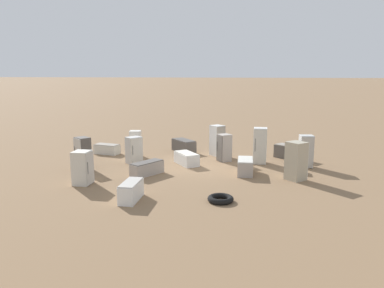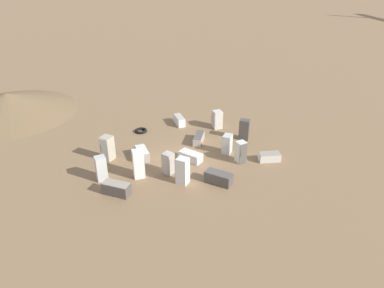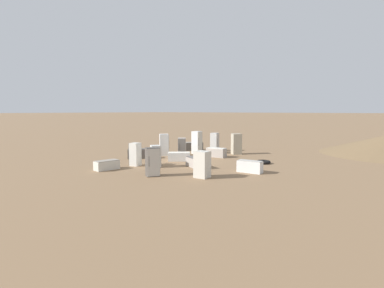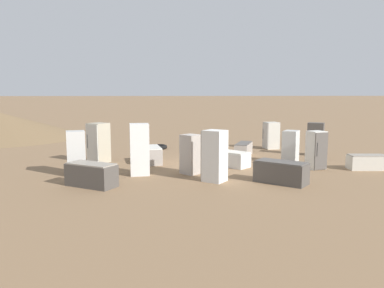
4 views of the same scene
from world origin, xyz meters
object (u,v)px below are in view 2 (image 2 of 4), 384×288
discarded_fridge_3 (179,120)px  discarded_fridge_15 (182,171)px  discarded_fridge_1 (219,178)px  discarded_fridge_2 (227,144)px  discarded_fridge_4 (101,168)px  discarded_fridge_5 (138,164)px  discarded_fridge_6 (244,129)px  discarded_fridge_13 (241,152)px  discarded_fridge_11 (269,157)px  discarded_fridge_0 (107,148)px  discarded_fridge_9 (191,156)px  discarded_fridge_7 (168,163)px  discarded_fridge_8 (217,120)px  discarded_fridge_10 (199,139)px  discarded_fridge_12 (116,189)px  scrap_tire (141,131)px  discarded_fridge_14 (142,154)px

discarded_fridge_3 → discarded_fridge_15: discarded_fridge_15 is taller
discarded_fridge_1 → discarded_fridge_2: 4.04m
discarded_fridge_4 → discarded_fridge_5: bearing=-17.8°
discarded_fridge_1 → discarded_fridge_4: discarded_fridge_4 is taller
discarded_fridge_6 → discarded_fridge_13: 3.59m
discarded_fridge_4 → discarded_fridge_11: size_ratio=1.07×
discarded_fridge_0 → discarded_fridge_9: size_ratio=1.02×
discarded_fridge_6 → discarded_fridge_7: discarded_fridge_6 is taller
discarded_fridge_8 → discarded_fridge_9: (-4.73, 3.38, -0.42)m
discarded_fridge_0 → discarded_fridge_3: (4.57, -6.12, -0.52)m
discarded_fridge_11 → discarded_fridge_8: bearing=-154.5°
discarded_fridge_1 → discarded_fridge_9: (3.19, 1.09, -0.06)m
discarded_fridge_5 → discarded_fridge_10: discarded_fridge_5 is taller
discarded_fridge_5 → discarded_fridge_12: bearing=-137.7°
discarded_fridge_5 → discarded_fridge_11: bearing=-4.3°
discarded_fridge_0 → discarded_fridge_10: size_ratio=0.97×
discarded_fridge_6 → discarded_fridge_12: size_ratio=0.89×
discarded_fridge_8 → discarded_fridge_10: 3.09m
discarded_fridge_6 → discarded_fridge_15: bearing=-108.9°
discarded_fridge_1 → discarded_fridge_13: bearing=177.0°
discarded_fridge_0 → scrap_tire: bearing=-85.0°
discarded_fridge_4 → discarded_fridge_9: (1.03, -6.14, -0.52)m
discarded_fridge_7 → discarded_fridge_3: bearing=122.9°
scrap_tire → discarded_fridge_0: bearing=144.3°
discarded_fridge_11 → discarded_fridge_13: 2.12m
discarded_fridge_9 → discarded_fridge_15: discarded_fridge_15 is taller
discarded_fridge_6 → discarded_fridge_10: 3.64m
discarded_fridge_2 → discarded_fridge_13: 1.53m
discarded_fridge_7 → scrap_tire: size_ratio=1.52×
discarded_fridge_6 → scrap_tire: bearing=-170.4°
discarded_fridge_0 → scrap_tire: size_ratio=1.77×
discarded_fridge_8 → discarded_fridge_9: bearing=139.1°
discarded_fridge_9 → discarded_fridge_11: bearing=-55.5°
discarded_fridge_4 → scrap_tire: (6.44, -3.26, -0.73)m
discarded_fridge_9 → discarded_fridge_8: bearing=12.8°
discarded_fridge_14 → discarded_fridge_10: bearing=-169.6°
discarded_fridge_11 → discarded_fridge_10: bearing=-125.9°
discarded_fridge_9 → discarded_fridge_3: bearing=43.9°
discarded_fridge_2 → discarded_fridge_10: size_ratio=0.79×
discarded_fridge_11 → discarded_fridge_15: size_ratio=0.87×
discarded_fridge_10 → discarded_fridge_12: 8.53m
discarded_fridge_1 → discarded_fridge_4: (2.16, 7.23, 0.46)m
discarded_fridge_6 → discarded_fridge_13: size_ratio=1.05×
discarded_fridge_0 → discarded_fridge_4: 2.63m
discarded_fridge_7 → discarded_fridge_10: (3.82, -3.06, -0.43)m
discarded_fridge_4 → discarded_fridge_12: bearing=-78.6°
discarded_fridge_5 → discarded_fridge_7: size_ratio=1.29×
discarded_fridge_3 → discarded_fridge_4: discarded_fridge_4 is taller
discarded_fridge_6 → discarded_fridge_7: size_ratio=1.08×
discarded_fridge_5 → scrap_tire: (6.67, -0.89, -0.86)m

